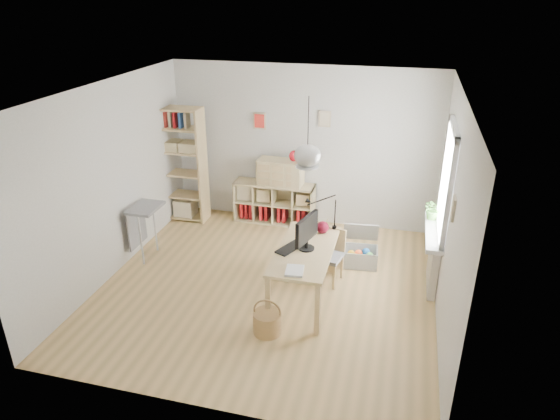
% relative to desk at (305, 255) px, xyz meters
% --- Properties ---
extents(ground, '(4.50, 4.50, 0.00)m').
position_rel_desk_xyz_m(ground, '(-0.55, 0.15, -0.66)').
color(ground, tan).
rests_on(ground, ground).
extents(room_shell, '(4.50, 4.50, 4.50)m').
position_rel_desk_xyz_m(room_shell, '(-0.00, 0.00, 1.34)').
color(room_shell, white).
rests_on(room_shell, ground).
extents(window_unit, '(0.07, 1.16, 1.46)m').
position_rel_desk_xyz_m(window_unit, '(1.68, 0.75, 0.89)').
color(window_unit, white).
rests_on(window_unit, ground).
extents(radiator, '(0.10, 0.80, 0.80)m').
position_rel_desk_xyz_m(radiator, '(1.64, 0.75, -0.26)').
color(radiator, silver).
rests_on(radiator, ground).
extents(windowsill, '(0.22, 1.20, 0.06)m').
position_rel_desk_xyz_m(windowsill, '(1.59, 0.75, 0.17)').
color(windowsill, white).
rests_on(windowsill, radiator).
extents(desk, '(0.70, 1.50, 0.75)m').
position_rel_desk_xyz_m(desk, '(0.00, 0.00, 0.00)').
color(desk, tan).
rests_on(desk, ground).
extents(cube_shelf, '(1.40, 0.38, 0.72)m').
position_rel_desk_xyz_m(cube_shelf, '(-1.02, 2.23, -0.36)').
color(cube_shelf, '#CCB786').
rests_on(cube_shelf, ground).
extents(tall_bookshelf, '(0.80, 0.38, 2.00)m').
position_rel_desk_xyz_m(tall_bookshelf, '(-2.59, 1.95, 0.43)').
color(tall_bookshelf, tan).
rests_on(tall_bookshelf, ground).
extents(side_table, '(0.40, 0.55, 0.85)m').
position_rel_desk_xyz_m(side_table, '(-2.59, 0.50, 0.01)').
color(side_table, gray).
rests_on(side_table, ground).
extents(chair, '(0.44, 0.44, 0.76)m').
position_rel_desk_xyz_m(chair, '(0.23, 0.56, -0.22)').
color(chair, gray).
rests_on(chair, ground).
extents(wicker_basket, '(0.34, 0.34, 0.47)m').
position_rel_desk_xyz_m(wicker_basket, '(-0.28, -0.81, -0.50)').
color(wicker_basket, '#A17D48').
rests_on(wicker_basket, ground).
extents(storage_chest, '(0.57, 0.63, 0.55)m').
position_rel_desk_xyz_m(storage_chest, '(0.62, 1.12, -0.48)').
color(storage_chest, silver).
rests_on(storage_chest, ground).
extents(monitor, '(0.21, 0.52, 0.46)m').
position_rel_desk_xyz_m(monitor, '(0.01, 0.01, 0.35)').
color(monitor, black).
rests_on(monitor, desk).
extents(keyboard, '(0.34, 0.48, 0.02)m').
position_rel_desk_xyz_m(keyboard, '(-0.19, -0.03, 0.10)').
color(keyboard, black).
rests_on(keyboard, desk).
extents(task_lamp, '(0.43, 0.16, 0.46)m').
position_rel_desk_xyz_m(task_lamp, '(0.06, 0.61, 0.41)').
color(task_lamp, black).
rests_on(task_lamp, desk).
extents(yarn_ball, '(0.17, 0.17, 0.17)m').
position_rel_desk_xyz_m(yarn_ball, '(0.13, 0.50, 0.18)').
color(yarn_ball, '#4C0A17').
rests_on(yarn_ball, desk).
extents(paper_tray, '(0.24, 0.28, 0.03)m').
position_rel_desk_xyz_m(paper_tray, '(-0.01, -0.57, 0.11)').
color(paper_tray, white).
rests_on(paper_tray, desk).
extents(drawer_chest, '(0.77, 0.38, 0.43)m').
position_rel_desk_xyz_m(drawer_chest, '(-0.89, 2.19, 0.28)').
color(drawer_chest, '#CCB786').
rests_on(drawer_chest, cube_shelf).
extents(red_vase, '(0.16, 0.16, 0.19)m').
position_rel_desk_xyz_m(red_vase, '(-0.67, 2.19, 0.59)').
color(red_vase, maroon).
rests_on(red_vase, drawer_chest).
extents(potted_plant, '(0.34, 0.32, 0.30)m').
position_rel_desk_xyz_m(potted_plant, '(1.57, 1.10, 0.36)').
color(potted_plant, '#3E732B').
rests_on(potted_plant, windowsill).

